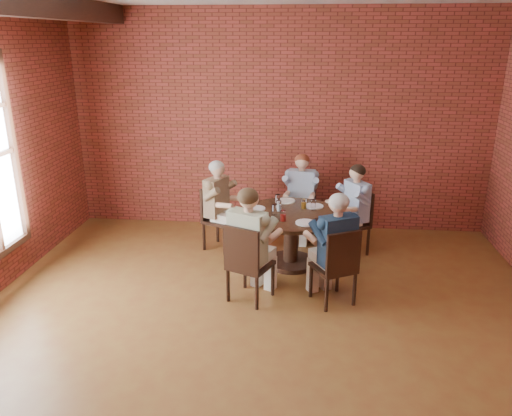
# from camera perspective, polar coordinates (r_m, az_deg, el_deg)

# --- Properties ---
(floor) EXTENTS (7.00, 7.00, 0.00)m
(floor) POSITION_cam_1_polar(r_m,az_deg,el_deg) (5.18, 0.22, -15.76)
(floor) COLOR brown
(floor) RESTS_ON ground
(wall_back) EXTENTS (7.00, 0.00, 7.00)m
(wall_back) POSITION_cam_1_polar(r_m,az_deg,el_deg) (7.85, 2.69, 9.76)
(wall_back) COLOR maroon
(wall_back) RESTS_ON ground
(dining_table) EXTENTS (1.35, 1.35, 0.75)m
(dining_table) POSITION_cam_1_polar(r_m,az_deg,el_deg) (6.70, 4.04, -2.31)
(dining_table) COLOR black
(dining_table) RESTS_ON floor
(chair_a) EXTENTS (0.56, 0.56, 0.92)m
(chair_a) POSITION_cam_1_polar(r_m,az_deg,el_deg) (7.23, 11.44, -1.27)
(chair_a) COLOR black
(chair_a) RESTS_ON floor
(diner_a) EXTENTS (0.79, 0.75, 1.30)m
(diner_a) POSITION_cam_1_polar(r_m,az_deg,el_deg) (7.13, 10.98, -0.24)
(diner_a) COLOR #375490
(diner_a) RESTS_ON floor
(chair_b) EXTENTS (0.46, 0.46, 0.93)m
(chair_b) POSITION_cam_1_polar(r_m,az_deg,el_deg) (7.70, 5.18, 0.32)
(chair_b) COLOR black
(chair_b) RESTS_ON floor
(diner_b) EXTENTS (0.58, 0.69, 1.31)m
(diner_b) POSITION_cam_1_polar(r_m,az_deg,el_deg) (7.57, 5.13, 1.22)
(diner_b) COLOR #8A99AF
(diner_b) RESTS_ON floor
(chair_c) EXTENTS (0.55, 0.55, 0.92)m
(chair_c) POSITION_cam_1_polar(r_m,az_deg,el_deg) (7.27, -4.63, -0.79)
(chair_c) COLOR black
(chair_c) RESTS_ON floor
(diner_c) EXTENTS (0.79, 0.72, 1.31)m
(diner_c) POSITION_cam_1_polar(r_m,az_deg,el_deg) (7.18, -4.12, 0.24)
(diner_c) COLOR brown
(diner_c) RESTS_ON floor
(chair_d) EXTENTS (0.59, 0.59, 0.96)m
(chair_d) POSITION_cam_1_polar(r_m,az_deg,el_deg) (5.75, -1.10, -6.10)
(chair_d) COLOR black
(chair_d) RESTS_ON floor
(diner_d) EXTENTS (0.78, 0.85, 1.38)m
(diner_d) POSITION_cam_1_polar(r_m,az_deg,el_deg) (5.75, -0.64, -4.24)
(diner_d) COLOR #B8A990
(diner_d) RESTS_ON floor
(chair_e) EXTENTS (0.58, 0.58, 0.94)m
(chair_e) POSITION_cam_1_polar(r_m,az_deg,el_deg) (5.76, 9.30, -6.39)
(chair_e) COLOR black
(chair_e) RESTS_ON floor
(diner_e) EXTENTS (0.78, 0.82, 1.34)m
(diner_e) POSITION_cam_1_polar(r_m,az_deg,el_deg) (5.77, 8.94, -4.63)
(diner_e) COLOR #192E47
(diner_e) RESTS_ON floor
(plate_a) EXTENTS (0.26, 0.26, 0.01)m
(plate_a) POSITION_cam_1_polar(r_m,az_deg,el_deg) (6.88, 6.63, 0.22)
(plate_a) COLOR white
(plate_a) RESTS_ON dining_table
(plate_b) EXTENTS (0.26, 0.26, 0.01)m
(plate_b) POSITION_cam_1_polar(r_m,az_deg,el_deg) (7.07, 3.44, 0.83)
(plate_b) COLOR white
(plate_b) RESTS_ON dining_table
(plate_c) EXTENTS (0.26, 0.26, 0.01)m
(plate_c) POSITION_cam_1_polar(r_m,az_deg,el_deg) (6.74, -0.02, -0.06)
(plate_c) COLOR white
(plate_c) RESTS_ON dining_table
(plate_d) EXTENTS (0.26, 0.26, 0.01)m
(plate_d) POSITION_cam_1_polar(r_m,az_deg,el_deg) (6.26, 5.72, -1.68)
(plate_d) COLOR white
(plate_d) RESTS_ON dining_table
(glass_a) EXTENTS (0.07, 0.07, 0.14)m
(glass_a) POSITION_cam_1_polar(r_m,az_deg,el_deg) (6.75, 6.56, 0.40)
(glass_a) COLOR white
(glass_a) RESTS_ON dining_table
(glass_b) EXTENTS (0.07, 0.07, 0.14)m
(glass_b) POSITION_cam_1_polar(r_m,az_deg,el_deg) (6.77, 5.50, 0.51)
(glass_b) COLOR white
(glass_b) RESTS_ON dining_table
(glass_c) EXTENTS (0.07, 0.07, 0.14)m
(glass_c) POSITION_cam_1_polar(r_m,az_deg,el_deg) (6.92, 2.49, 1.00)
(glass_c) COLOR white
(glass_c) RESTS_ON dining_table
(glass_d) EXTENTS (0.07, 0.07, 0.14)m
(glass_d) POSITION_cam_1_polar(r_m,az_deg,el_deg) (6.66, 2.62, 0.26)
(glass_d) COLOR white
(glass_d) RESTS_ON dining_table
(glass_e) EXTENTS (0.07, 0.07, 0.14)m
(glass_e) POSITION_cam_1_polar(r_m,az_deg,el_deg) (6.50, 2.11, -0.20)
(glass_e) COLOR white
(glass_e) RESTS_ON dining_table
(glass_f) EXTENTS (0.07, 0.07, 0.14)m
(glass_f) POSITION_cam_1_polar(r_m,az_deg,el_deg) (6.29, 3.11, -0.89)
(glass_f) COLOR white
(glass_f) RESTS_ON dining_table
(smartphone) EXTENTS (0.08, 0.15, 0.01)m
(smartphone) POSITION_cam_1_polar(r_m,az_deg,el_deg) (6.36, 7.12, -1.41)
(smartphone) COLOR black
(smartphone) RESTS_ON dining_table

